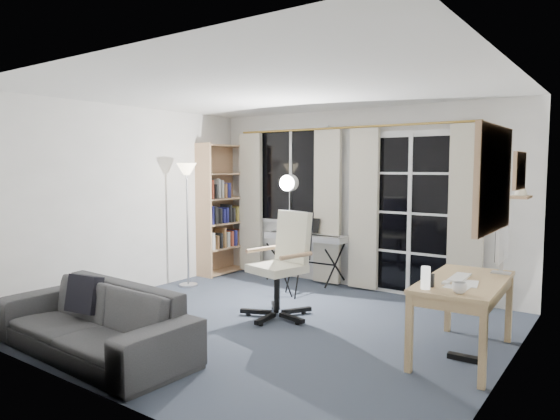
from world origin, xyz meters
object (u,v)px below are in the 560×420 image
object	(u,v)px
studio_light	(289,197)
desk	(464,289)
monitor	(502,246)
bookshelf	(222,212)
sofa	(93,309)
keyboard_piano	(305,238)
office_chair	(286,255)
torchiere_lamp	(187,187)
mug	(460,286)

from	to	relation	value
studio_light	desk	distance (m)	2.53
monitor	bookshelf	bearing A→B (deg)	165.40
monitor	sofa	distance (m)	3.67
studio_light	sofa	bearing A→B (deg)	-105.74
keyboard_piano	sofa	distance (m)	3.26
bookshelf	keyboard_piano	xyz separation A→B (m)	(1.49, 0.06, -0.29)
keyboard_piano	desk	bearing A→B (deg)	-31.62
bookshelf	monitor	distance (m)	4.30
studio_light	office_chair	bearing A→B (deg)	-66.86
torchiere_lamp	keyboard_piano	world-z (taller)	torchiere_lamp
bookshelf	sofa	xyz separation A→B (m)	(1.37, -3.18, -0.54)
keyboard_piano	monitor	world-z (taller)	monitor
torchiere_lamp	office_chair	size ratio (longest dim) A/B	1.46
torchiere_lamp	monitor	xyz separation A→B (m)	(3.97, 0.04, -0.43)
desk	office_chair	bearing A→B (deg)	174.87
desk	monitor	xyz separation A→B (m)	(0.20, 0.45, 0.34)
bookshelf	mug	world-z (taller)	bookshelf
torchiere_lamp	monitor	world-z (taller)	torchiere_lamp
studio_light	sofa	size ratio (longest dim) A/B	0.77
keyboard_piano	sofa	size ratio (longest dim) A/B	0.58
mug	studio_light	bearing A→B (deg)	152.94
monitor	sofa	bearing A→B (deg)	-143.69
mug	desk	bearing A→B (deg)	101.31
monitor	studio_light	bearing A→B (deg)	171.06
office_chair	torchiere_lamp	bearing A→B (deg)	-176.80
bookshelf	office_chair	xyz separation A→B (m)	(2.08, -1.27, -0.26)
bookshelf	monitor	size ratio (longest dim) A/B	4.09
torchiere_lamp	studio_light	size ratio (longest dim) A/B	1.07
desk	mug	world-z (taller)	mug
keyboard_piano	desk	distance (m)	2.89
desk	mug	size ratio (longest dim) A/B	11.61
office_chair	sofa	world-z (taller)	office_chair
mug	sofa	world-z (taller)	sofa
torchiere_lamp	office_chair	world-z (taller)	torchiere_lamp
studio_light	sofa	world-z (taller)	studio_light
torchiere_lamp	desk	size ratio (longest dim) A/B	1.32
keyboard_piano	monitor	bearing A→B (deg)	-21.86
bookshelf	sofa	bearing A→B (deg)	-65.76
bookshelf	keyboard_piano	world-z (taller)	bookshelf
bookshelf	desk	bearing A→B (deg)	-17.69
keyboard_piano	sofa	world-z (taller)	keyboard_piano
office_chair	monitor	size ratio (longest dim) A/B	2.38
office_chair	studio_light	bearing A→B (deg)	134.83
office_chair	desk	world-z (taller)	office_chair
bookshelf	studio_light	bearing A→B (deg)	-19.17
studio_light	desk	bearing A→B (deg)	-26.30
studio_light	monitor	size ratio (longest dim) A/B	3.25
keyboard_piano	monitor	size ratio (longest dim) A/B	2.48
bookshelf	office_chair	size ratio (longest dim) A/B	1.72
monitor	mug	distance (m)	0.98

